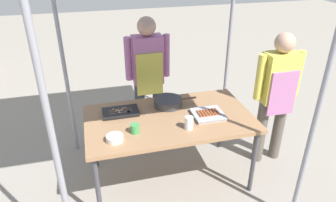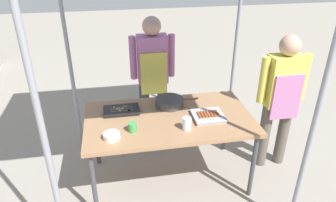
{
  "view_description": "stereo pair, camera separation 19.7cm",
  "coord_description": "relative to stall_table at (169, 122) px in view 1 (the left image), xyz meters",
  "views": [
    {
      "loc": [
        -0.67,
        -2.5,
        2.28
      ],
      "look_at": [
        0.0,
        0.05,
        0.9
      ],
      "focal_mm": 33.33,
      "sensor_mm": 36.0,
      "label": 1
    },
    {
      "loc": [
        -0.48,
        -2.54,
        2.28
      ],
      "look_at": [
        0.0,
        0.05,
        0.9
      ],
      "focal_mm": 33.33,
      "sensor_mm": 36.0,
      "label": 2
    }
  ],
  "objects": [
    {
      "name": "ground_plane",
      "position": [
        0.0,
        0.0,
        -0.7
      ],
      "size": [
        18.0,
        18.0,
        0.0
      ],
      "primitive_type": "plane",
      "color": "gray"
    },
    {
      "name": "stall_table",
      "position": [
        0.0,
        0.0,
        0.0
      ],
      "size": [
        1.6,
        0.9,
        0.75
      ],
      "color": "#9E724C",
      "rests_on": "ground"
    },
    {
      "name": "tray_grilled_sausages",
      "position": [
        0.37,
        -0.08,
        0.07
      ],
      "size": [
        0.3,
        0.28,
        0.05
      ],
      "color": "#ADADB2",
      "rests_on": "stall_table"
    },
    {
      "name": "tray_meat_skewers",
      "position": [
        -0.44,
        0.19,
        0.07
      ],
      "size": [
        0.35,
        0.22,
        0.04
      ],
      "color": "black",
      "rests_on": "stall_table"
    },
    {
      "name": "cooking_wok",
      "position": [
        0.05,
        0.23,
        0.1
      ],
      "size": [
        0.45,
        0.29,
        0.08
      ],
      "color": "#38383A",
      "rests_on": "stall_table"
    },
    {
      "name": "condiment_bowl",
      "position": [
        -0.55,
        -0.26,
        0.08
      ],
      "size": [
        0.15,
        0.15,
        0.05
      ],
      "primitive_type": "cylinder",
      "color": "silver",
      "rests_on": "stall_table"
    },
    {
      "name": "drink_cup_near_edge",
      "position": [
        0.12,
        -0.24,
        0.11
      ],
      "size": [
        0.08,
        0.08,
        0.12
      ],
      "primitive_type": "cylinder",
      "color": "white",
      "rests_on": "stall_table"
    },
    {
      "name": "drink_cup_by_wok",
      "position": [
        -0.36,
        -0.18,
        0.09
      ],
      "size": [
        0.08,
        0.08,
        0.08
      ],
      "primitive_type": "cylinder",
      "color": "#3F994C",
      "rests_on": "stall_table"
    },
    {
      "name": "vendor_woman",
      "position": [
        -0.04,
        0.8,
        0.21
      ],
      "size": [
        0.52,
        0.23,
        1.54
      ],
      "rotation": [
        0.0,
        0.0,
        3.14
      ],
      "color": "#333842",
      "rests_on": "ground"
    },
    {
      "name": "customer_nearby",
      "position": [
        1.17,
        0.05,
        0.17
      ],
      "size": [
        0.52,
        0.22,
        1.48
      ],
      "color": "#595147",
      "rests_on": "ground"
    }
  ]
}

